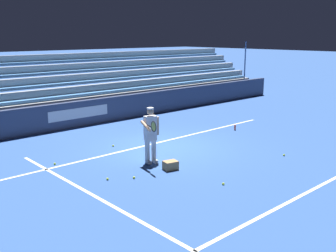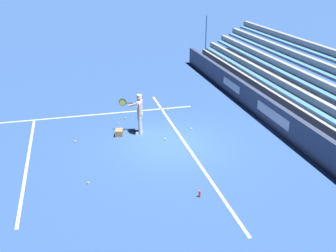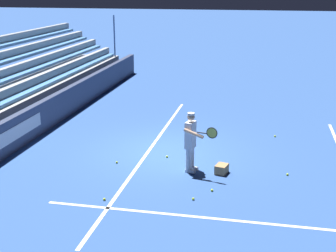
{
  "view_description": "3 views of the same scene",
  "coord_description": "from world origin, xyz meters",
  "px_view_note": "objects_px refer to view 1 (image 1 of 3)",
  "views": [
    {
      "loc": [
        8.78,
        9.94,
        3.85
      ],
      "look_at": [
        1.46,
        1.87,
        1.3
      ],
      "focal_mm": 42.0,
      "sensor_mm": 36.0,
      "label": 1
    },
    {
      "loc": [
        -13.58,
        3.66,
        6.72
      ],
      "look_at": [
        -0.6,
        0.36,
        1.09
      ],
      "focal_mm": 42.0,
      "sensor_mm": 36.0,
      "label": 2
    },
    {
      "loc": [
        13.66,
        2.96,
        5.15
      ],
      "look_at": [
        1.17,
        0.36,
        1.21
      ],
      "focal_mm": 50.0,
      "sensor_mm": 36.0,
      "label": 3
    }
  ],
  "objects_px": {
    "ball_box_cardboard": "(171,165)",
    "tennis_ball_far_right": "(223,184)",
    "tennis_ball_on_baseline": "(284,155)",
    "water_bottle": "(235,127)",
    "tennis_player": "(151,134)",
    "tennis_ball_far_left": "(113,146)",
    "tennis_ball_near_player": "(134,178)",
    "tennis_ball_by_box": "(155,150)",
    "tennis_ball_midcourt": "(108,179)",
    "tennis_ball_toward_net": "(55,164)"
  },
  "relations": [
    {
      "from": "ball_box_cardboard",
      "to": "tennis_ball_far_right",
      "type": "relative_size",
      "value": 6.06
    },
    {
      "from": "tennis_ball_on_baseline",
      "to": "water_bottle",
      "type": "bearing_deg",
      "value": -116.35
    },
    {
      "from": "tennis_ball_on_baseline",
      "to": "tennis_player",
      "type": "bearing_deg",
      "value": -33.31
    },
    {
      "from": "tennis_ball_far_left",
      "to": "tennis_ball_near_player",
      "type": "relative_size",
      "value": 1.0
    },
    {
      "from": "ball_box_cardboard",
      "to": "tennis_ball_by_box",
      "type": "xyz_separation_m",
      "value": [
        -0.89,
        -1.76,
        -0.1
      ]
    },
    {
      "from": "tennis_ball_midcourt",
      "to": "water_bottle",
      "type": "bearing_deg",
      "value": -169.9
    },
    {
      "from": "ball_box_cardboard",
      "to": "tennis_ball_by_box",
      "type": "distance_m",
      "value": 1.97
    },
    {
      "from": "tennis_ball_on_baseline",
      "to": "tennis_ball_far_left",
      "type": "relative_size",
      "value": 1.0
    },
    {
      "from": "tennis_player",
      "to": "tennis_ball_toward_net",
      "type": "xyz_separation_m",
      "value": [
        2.29,
        -1.79,
        -0.86
      ]
    },
    {
      "from": "ball_box_cardboard",
      "to": "tennis_ball_far_right",
      "type": "distance_m",
      "value": 1.83
    },
    {
      "from": "tennis_ball_far_right",
      "to": "tennis_ball_far_left",
      "type": "height_order",
      "value": "same"
    },
    {
      "from": "tennis_ball_toward_net",
      "to": "tennis_ball_on_baseline",
      "type": "distance_m",
      "value": 7.24
    },
    {
      "from": "ball_box_cardboard",
      "to": "water_bottle",
      "type": "xyz_separation_m",
      "value": [
        -5.24,
        -1.78,
        -0.02
      ]
    },
    {
      "from": "tennis_ball_on_baseline",
      "to": "tennis_ball_midcourt",
      "type": "xyz_separation_m",
      "value": [
        5.45,
        -2.03,
        0.0
      ]
    },
    {
      "from": "tennis_ball_on_baseline",
      "to": "tennis_ball_far_left",
      "type": "xyz_separation_m",
      "value": [
        3.48,
        -4.63,
        0.0
      ]
    },
    {
      "from": "tennis_ball_far_left",
      "to": "tennis_ball_by_box",
      "type": "xyz_separation_m",
      "value": [
        -0.76,
        1.36,
        0.0
      ]
    },
    {
      "from": "tennis_ball_on_baseline",
      "to": "tennis_ball_midcourt",
      "type": "relative_size",
      "value": 1.0
    },
    {
      "from": "tennis_ball_near_player",
      "to": "water_bottle",
      "type": "distance_m",
      "value": 6.69
    },
    {
      "from": "ball_box_cardboard",
      "to": "water_bottle",
      "type": "distance_m",
      "value": 5.54
    },
    {
      "from": "ball_box_cardboard",
      "to": "tennis_ball_far_right",
      "type": "bearing_deg",
      "value": 96.7
    },
    {
      "from": "tennis_ball_on_baseline",
      "to": "tennis_ball_far_right",
      "type": "bearing_deg",
      "value": 5.13
    },
    {
      "from": "tennis_player",
      "to": "tennis_ball_near_player",
      "type": "distance_m",
      "value": 1.68
    },
    {
      "from": "tennis_ball_on_baseline",
      "to": "tennis_ball_by_box",
      "type": "height_order",
      "value": "same"
    },
    {
      "from": "tennis_ball_far_right",
      "to": "tennis_ball_midcourt",
      "type": "bearing_deg",
      "value": -48.72
    },
    {
      "from": "ball_box_cardboard",
      "to": "tennis_ball_far_right",
      "type": "xyz_separation_m",
      "value": [
        -0.21,
        1.81,
        -0.1
      ]
    },
    {
      "from": "tennis_ball_far_left",
      "to": "tennis_ball_by_box",
      "type": "bearing_deg",
      "value": 119.2
    },
    {
      "from": "ball_box_cardboard",
      "to": "tennis_ball_midcourt",
      "type": "bearing_deg",
      "value": -15.83
    },
    {
      "from": "tennis_ball_far_right",
      "to": "tennis_ball_by_box",
      "type": "bearing_deg",
      "value": -100.78
    },
    {
      "from": "tennis_ball_far_left",
      "to": "tennis_ball_by_box",
      "type": "distance_m",
      "value": 1.56
    },
    {
      "from": "tennis_ball_midcourt",
      "to": "tennis_ball_far_left",
      "type": "bearing_deg",
      "value": -127.1
    },
    {
      "from": "tennis_ball_toward_net",
      "to": "ball_box_cardboard",
      "type": "bearing_deg",
      "value": 130.83
    },
    {
      "from": "tennis_ball_toward_net",
      "to": "tennis_ball_far_left",
      "type": "bearing_deg",
      "value": -169.39
    },
    {
      "from": "tennis_ball_midcourt",
      "to": "tennis_ball_near_player",
      "type": "xyz_separation_m",
      "value": [
        -0.6,
        0.4,
        0.0
      ]
    },
    {
      "from": "tennis_ball_toward_net",
      "to": "tennis_ball_far_left",
      "type": "relative_size",
      "value": 1.0
    },
    {
      "from": "tennis_ball_on_baseline",
      "to": "tennis_ball_far_left",
      "type": "bearing_deg",
      "value": -53.04
    },
    {
      "from": "ball_box_cardboard",
      "to": "tennis_ball_far_right",
      "type": "height_order",
      "value": "ball_box_cardboard"
    },
    {
      "from": "tennis_ball_toward_net",
      "to": "tennis_ball_midcourt",
      "type": "height_order",
      "value": "same"
    },
    {
      "from": "tennis_ball_toward_net",
      "to": "water_bottle",
      "type": "bearing_deg",
      "value": 173.33
    },
    {
      "from": "tennis_ball_far_left",
      "to": "tennis_ball_toward_net",
      "type": "bearing_deg",
      "value": 10.61
    },
    {
      "from": "ball_box_cardboard",
      "to": "tennis_ball_on_baseline",
      "type": "height_order",
      "value": "ball_box_cardboard"
    },
    {
      "from": "water_bottle",
      "to": "tennis_ball_near_player",
      "type": "bearing_deg",
      "value": 14.34
    },
    {
      "from": "tennis_ball_far_left",
      "to": "water_bottle",
      "type": "relative_size",
      "value": 0.3
    },
    {
      "from": "tennis_ball_far_right",
      "to": "tennis_ball_midcourt",
      "type": "distance_m",
      "value": 3.11
    },
    {
      "from": "tennis_player",
      "to": "tennis_ball_far_left",
      "type": "distance_m",
      "value": 2.41
    },
    {
      "from": "ball_box_cardboard",
      "to": "tennis_ball_midcourt",
      "type": "distance_m",
      "value": 1.91
    },
    {
      "from": "ball_box_cardboard",
      "to": "water_bottle",
      "type": "height_order",
      "value": "ball_box_cardboard"
    },
    {
      "from": "tennis_player",
      "to": "tennis_ball_on_baseline",
      "type": "xyz_separation_m",
      "value": [
        -3.63,
        2.38,
        -0.86
      ]
    },
    {
      "from": "tennis_ball_on_baseline",
      "to": "tennis_ball_by_box",
      "type": "bearing_deg",
      "value": -50.2
    },
    {
      "from": "tennis_player",
      "to": "tennis_ball_midcourt",
      "type": "bearing_deg",
      "value": 11.05
    },
    {
      "from": "tennis_ball_far_left",
      "to": "tennis_ball_midcourt",
      "type": "height_order",
      "value": "same"
    }
  ]
}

